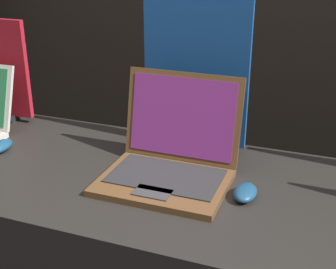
% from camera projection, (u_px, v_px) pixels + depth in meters
% --- Properties ---
extents(laptop_middle, '(0.37, 0.35, 0.29)m').
position_uv_depth(laptop_middle, '(170.00, 156.00, 1.41)').
color(laptop_middle, brown).
rests_on(laptop_middle, display_counter).
extents(mouse_middle, '(0.06, 0.11, 0.03)m').
position_uv_depth(mouse_middle, '(245.00, 192.00, 1.30)').
color(mouse_middle, navy).
rests_on(mouse_middle, display_counter).
extents(promo_stand_middle, '(0.35, 0.07, 0.52)m').
position_uv_depth(promo_stand_middle, '(194.00, 77.00, 1.54)').
color(promo_stand_middle, black).
rests_on(promo_stand_middle, display_counter).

